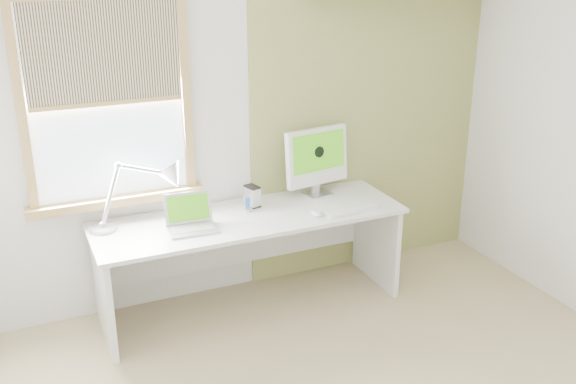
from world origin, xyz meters
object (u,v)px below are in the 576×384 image
external_drive (252,196)px  imac (317,158)px  desk (247,238)px  desk_lamp (159,183)px  laptop (191,220)px

external_drive → imac: (0.54, 0.04, 0.21)m
desk → desk_lamp: bearing=158.9°
laptop → imac: size_ratio=0.63×
laptop → imac: bearing=12.6°
desk → desk_lamp: (-0.56, 0.22, 0.43)m
desk → desk_lamp: 0.74m
laptop → imac: 1.11m
laptop → external_drive: laptop is taller
external_drive → laptop: bearing=-159.1°
desk_lamp → imac: 1.19m
desk_lamp → external_drive: size_ratio=5.19×
desk → desk_lamp: size_ratio=2.75×
desk_lamp → laptop: bearing=-68.3°
desk → external_drive: size_ratio=14.27×
desk → imac: size_ratio=4.14×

